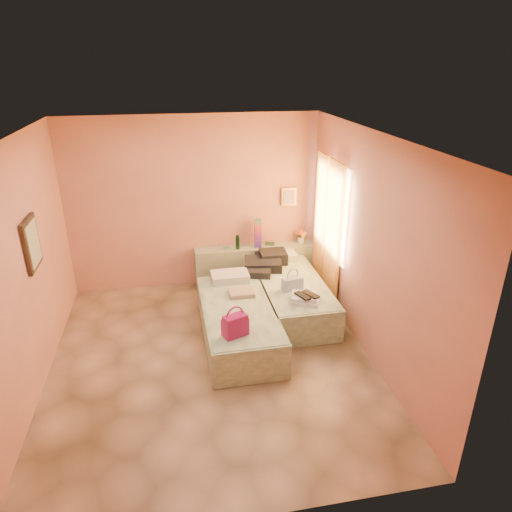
{
  "coord_description": "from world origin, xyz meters",
  "views": [
    {
      "loc": [
        -0.34,
        -4.84,
        3.56
      ],
      "look_at": [
        0.74,
        0.85,
        1.03
      ],
      "focal_mm": 32.0,
      "sensor_mm": 36.0,
      "label": 1
    }
  ],
  "objects_px": {
    "magenta_handbag": "(235,325)",
    "bed_left": "(238,323)",
    "green_book": "(270,244)",
    "water_bottle": "(238,242)",
    "bed_right": "(291,295)",
    "flower_vase": "(301,236)",
    "blue_handbag": "(292,284)",
    "towel_stack": "(306,299)",
    "headboard_ledge": "(256,264)"
  },
  "relations": [
    {
      "from": "magenta_handbag",
      "to": "bed_left",
      "type": "bearing_deg",
      "value": 57.12
    },
    {
      "from": "green_book",
      "to": "water_bottle",
      "type": "bearing_deg",
      "value": -154.06
    },
    {
      "from": "bed_right",
      "to": "flower_vase",
      "type": "relative_size",
      "value": 7.56
    },
    {
      "from": "green_book",
      "to": "blue_handbag",
      "type": "height_order",
      "value": "blue_handbag"
    },
    {
      "from": "water_bottle",
      "to": "towel_stack",
      "type": "relative_size",
      "value": 0.67
    },
    {
      "from": "green_book",
      "to": "bed_left",
      "type": "bearing_deg",
      "value": -99.12
    },
    {
      "from": "towel_stack",
      "to": "flower_vase",
      "type": "bearing_deg",
      "value": 76.38
    },
    {
      "from": "towel_stack",
      "to": "magenta_handbag",
      "type": "bearing_deg",
      "value": -149.71
    },
    {
      "from": "bed_left",
      "to": "green_book",
      "type": "bearing_deg",
      "value": 64.24
    },
    {
      "from": "blue_handbag",
      "to": "towel_stack",
      "type": "bearing_deg",
      "value": -87.47
    },
    {
      "from": "flower_vase",
      "to": "towel_stack",
      "type": "relative_size",
      "value": 0.76
    },
    {
      "from": "blue_handbag",
      "to": "water_bottle",
      "type": "bearing_deg",
      "value": 104.02
    },
    {
      "from": "headboard_ledge",
      "to": "towel_stack",
      "type": "relative_size",
      "value": 5.86
    },
    {
      "from": "green_book",
      "to": "towel_stack",
      "type": "xyz_separation_m",
      "value": [
        0.11,
        -1.77,
        -0.11
      ]
    },
    {
      "from": "green_book",
      "to": "towel_stack",
      "type": "height_order",
      "value": "green_book"
    },
    {
      "from": "bed_right",
      "to": "green_book",
      "type": "height_order",
      "value": "green_book"
    },
    {
      "from": "headboard_ledge",
      "to": "towel_stack",
      "type": "bearing_deg",
      "value": -77.97
    },
    {
      "from": "green_book",
      "to": "flower_vase",
      "type": "relative_size",
      "value": 0.6
    },
    {
      "from": "bed_right",
      "to": "water_bottle",
      "type": "relative_size",
      "value": 8.49
    },
    {
      "from": "bed_left",
      "to": "magenta_handbag",
      "type": "bearing_deg",
      "value": -102.07
    },
    {
      "from": "headboard_ledge",
      "to": "bed_right",
      "type": "bearing_deg",
      "value": -72.1
    },
    {
      "from": "headboard_ledge",
      "to": "water_bottle",
      "type": "relative_size",
      "value": 8.7
    },
    {
      "from": "bed_left",
      "to": "towel_stack",
      "type": "distance_m",
      "value": 0.98
    },
    {
      "from": "bed_left",
      "to": "magenta_handbag",
      "type": "xyz_separation_m",
      "value": [
        -0.14,
        -0.67,
        0.39
      ]
    },
    {
      "from": "flower_vase",
      "to": "water_bottle",
      "type": "bearing_deg",
      "value": -176.37
    },
    {
      "from": "towel_stack",
      "to": "bed_right",
      "type": "bearing_deg",
      "value": 92.31
    },
    {
      "from": "headboard_ledge",
      "to": "water_bottle",
      "type": "distance_m",
      "value": 0.55
    },
    {
      "from": "headboard_ledge",
      "to": "magenta_handbag",
      "type": "distance_m",
      "value": 2.46
    },
    {
      "from": "bed_right",
      "to": "flower_vase",
      "type": "height_order",
      "value": "flower_vase"
    },
    {
      "from": "towel_stack",
      "to": "water_bottle",
      "type": "bearing_deg",
      "value": 112.21
    },
    {
      "from": "headboard_ledge",
      "to": "flower_vase",
      "type": "height_order",
      "value": "flower_vase"
    },
    {
      "from": "blue_handbag",
      "to": "bed_right",
      "type": "bearing_deg",
      "value": 67.03
    },
    {
      "from": "flower_vase",
      "to": "headboard_ledge",
      "type": "bearing_deg",
      "value": -178.29
    },
    {
      "from": "bed_left",
      "to": "green_book",
      "type": "height_order",
      "value": "green_book"
    },
    {
      "from": "magenta_handbag",
      "to": "towel_stack",
      "type": "xyz_separation_m",
      "value": [
        1.06,
        0.62,
        -0.09
      ]
    },
    {
      "from": "bed_left",
      "to": "bed_right",
      "type": "distance_m",
      "value": 1.09
    },
    {
      "from": "magenta_handbag",
      "to": "blue_handbag",
      "type": "relative_size",
      "value": 1.0
    },
    {
      "from": "flower_vase",
      "to": "green_book",
      "type": "bearing_deg",
      "value": 176.97
    },
    {
      "from": "bed_right",
      "to": "green_book",
      "type": "xyz_separation_m",
      "value": [
        -0.09,
        1.1,
        0.41
      ]
    },
    {
      "from": "towel_stack",
      "to": "bed_left",
      "type": "bearing_deg",
      "value": 177.23
    },
    {
      "from": "green_book",
      "to": "blue_handbag",
      "type": "bearing_deg",
      "value": -72.84
    },
    {
      "from": "green_book",
      "to": "magenta_handbag",
      "type": "relative_size",
      "value": 0.54
    },
    {
      "from": "headboard_ledge",
      "to": "bed_left",
      "type": "relative_size",
      "value": 1.02
    },
    {
      "from": "towel_stack",
      "to": "headboard_ledge",
      "type": "bearing_deg",
      "value": 102.03
    },
    {
      "from": "flower_vase",
      "to": "towel_stack",
      "type": "height_order",
      "value": "flower_vase"
    },
    {
      "from": "bed_right",
      "to": "towel_stack",
      "type": "xyz_separation_m",
      "value": [
        0.03,
        -0.67,
        0.3
      ]
    },
    {
      "from": "headboard_ledge",
      "to": "blue_handbag",
      "type": "height_order",
      "value": "blue_handbag"
    },
    {
      "from": "green_book",
      "to": "magenta_handbag",
      "type": "height_order",
      "value": "magenta_handbag"
    },
    {
      "from": "flower_vase",
      "to": "blue_handbag",
      "type": "relative_size",
      "value": 0.9
    },
    {
      "from": "green_book",
      "to": "magenta_handbag",
      "type": "xyz_separation_m",
      "value": [
        -0.95,
        -2.39,
        -0.02
      ]
    }
  ]
}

